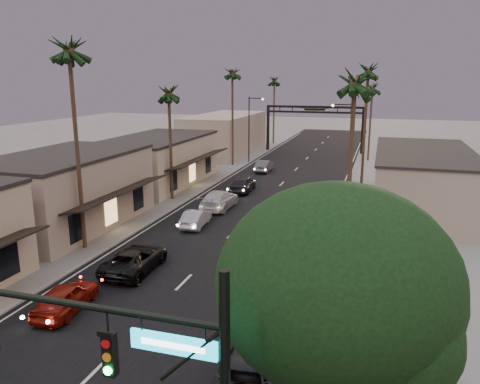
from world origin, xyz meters
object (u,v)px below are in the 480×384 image
Objects in this scene: palm_rb at (369,67)px; curbside_black at (297,265)px; streetlight_left at (251,124)px; palm_rc at (373,85)px; traffic_signal at (140,379)px; oncoming_red at (66,298)px; oncoming_silver at (196,218)px; palm_ld at (232,70)px; arch at (314,117)px; curbside_near at (244,383)px; palm_ra at (355,76)px; streetlight_right at (347,139)px; palm_far at (274,78)px; oncoming_pickup at (135,259)px; corner_tree at (339,294)px; palm_lc at (169,88)px; palm_lb at (68,44)px.

curbside_black is (-2.58, -22.34, -11.72)m from palm_rb.
streetlight_left is 17.42m from palm_rc.
traffic_signal is 1.77× the size of curbside_black.
oncoming_red is 1.04× the size of oncoming_silver.
palm_ld is 3.33× the size of oncoming_red.
palm_ld is 38.25m from curbside_black.
arch is at bearing -100.94° from oncoming_red.
palm_ra is at bearing 74.47° from curbside_near.
streetlight_right is 21.94m from palm_ra.
oncoming_silver is at bearing -78.47° from palm_ld.
palm_far reaches higher than oncoming_pickup.
streetlight_left is at bearing -86.05° from palm_far.
palm_ra is at bearing 48.67° from curbside_black.
curbside_near is (6.15, -59.65, -4.83)m from arch.
palm_far is at bearing 104.14° from corner_tree.
palm_lc is 32.86m from palm_rc.
palm_ld is at bearing -119.83° from arch.
traffic_signal is 55.45m from streetlight_left.
streetlight_right is at bearing -32.79° from palm_ld.
palm_rb is (-0.88, 36.55, 6.44)m from corner_tree.
oncoming_red is (4.36, -21.83, -9.74)m from palm_lc.
corner_tree reaches higher than oncoming_silver.
palm_rc is 43.53m from curbside_black.
palm_far is at bearing 107.38° from palm_ra.
traffic_signal is 0.97× the size of corner_tree.
traffic_signal is at bearing -98.28° from palm_ra.
palm_rc is (-0.88, 56.55, 4.49)m from corner_tree.
curbside_near is at bearing -74.66° from streetlight_left.
palm_ld is (-14.29, 51.00, 7.33)m from traffic_signal.
palm_lb reaches higher than palm_ra.
traffic_signal is 0.95× the size of streetlight_right.
arch is 2.85× the size of oncoming_pickup.
corner_tree is at bearing -69.19° from palm_ld.
curbside_near is at bearing 138.94° from corner_tree.
palm_lb is (-15.52, -23.00, 8.06)m from streetlight_right.
streetlight_left is at bearing 137.95° from palm_rb.
arch is at bearing 100.59° from palm_ra.
corner_tree is at bearing -81.38° from arch.
corner_tree is 0.62× the size of palm_ld.
oncoming_red is (-4.24, -55.83, -4.81)m from arch.
traffic_signal reaches higher than oncoming_pickup.
palm_lc is 31.16m from curbside_near.
oncoming_silver is (-11.89, 4.95, -10.77)m from palm_ra.
corner_tree is at bearing -46.42° from curbside_near.
streetlight_left is 38.76m from oncoming_pickup.
palm_far is (-17.78, 70.55, 5.46)m from corner_tree.
palm_far is at bearing 114.76° from streetlight_right.
oncoming_silver is (0.96, 14.78, -0.05)m from oncoming_red.
arch is 1.25× the size of palm_rc.
palm_ra reaches higher than streetlight_left.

